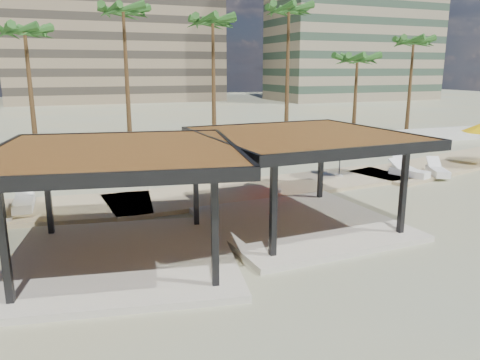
# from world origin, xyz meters

# --- Properties ---
(ground) EXTENTS (200.00, 200.00, 0.00)m
(ground) POSITION_xyz_m (0.00, 0.00, 0.00)
(ground) COLOR tan
(ground) RESTS_ON ground
(promenade) EXTENTS (44.45, 7.97, 0.24)m
(promenade) POSITION_xyz_m (2.00, 7.67, 0.06)
(promenade) COLOR #C6B284
(promenade) RESTS_ON ground
(boundary_wall) EXTENTS (56.00, 0.30, 1.20)m
(boundary_wall) POSITION_xyz_m (0.00, 16.00, 0.60)
(boundary_wall) COLOR silver
(boundary_wall) RESTS_ON ground
(building_mid) EXTENTS (38.00, 16.00, 30.40)m
(building_mid) POSITION_xyz_m (4.00, 78.00, 14.27)
(building_mid) COLOR #847259
(building_mid) RESTS_ON ground
(building_east) EXTENTS (32.00, 15.00, 36.40)m
(building_east) POSITION_xyz_m (48.00, 66.00, 17.27)
(building_east) COLOR gray
(building_east) RESTS_ON ground
(pavilion_central) EXTENTS (7.50, 7.50, 3.67)m
(pavilion_central) POSITION_xyz_m (0.76, 1.39, 2.19)
(pavilion_central) COLOR beige
(pavilion_central) RESTS_ON ground
(pavilion_west) EXTENTS (8.51, 8.51, 3.69)m
(pavilion_west) POSITION_xyz_m (-6.19, 0.43, 2.20)
(pavilion_west) COLOR beige
(pavilion_west) RESTS_ON ground
(umbrella_c) EXTENTS (3.68, 3.68, 2.52)m
(umbrella_c) POSITION_xyz_m (1.90, 5.80, 2.34)
(umbrella_c) COLOR beige
(umbrella_c) RESTS_ON promenade
(umbrella_d) EXTENTS (2.94, 2.94, 2.31)m
(umbrella_d) POSITION_xyz_m (6.57, 7.48, 2.16)
(umbrella_d) COLOR beige
(umbrella_d) RESTS_ON promenade
(lounger_a) EXTENTS (0.85, 2.39, 0.90)m
(lounger_a) POSITION_xyz_m (-9.34, 7.50, 0.40)
(lounger_a) COLOR white
(lounger_a) RESTS_ON promenade
(lounger_b) EXTENTS (1.67, 2.35, 0.86)m
(lounger_b) POSITION_xyz_m (11.99, 5.85, 0.39)
(lounger_b) COLOR white
(lounger_b) RESTS_ON promenade
(lounger_c) EXTENTS (1.44, 2.37, 0.86)m
(lounger_c) POSITION_xyz_m (10.25, 6.20, 0.39)
(lounger_c) COLOR white
(lounger_c) RESTS_ON promenade
(lounger_d) EXTENTS (1.25, 2.19, 0.79)m
(lounger_d) POSITION_xyz_m (10.80, 7.22, 0.37)
(lounger_d) COLOR white
(lounger_d) RESTS_ON promenade
(palm_c) EXTENTS (3.00, 3.00, 9.02)m
(palm_c) POSITION_xyz_m (-9.00, 18.10, 7.88)
(palm_c) COLOR brown
(palm_c) RESTS_ON ground
(palm_d) EXTENTS (3.00, 3.00, 10.51)m
(palm_d) POSITION_xyz_m (-3.00, 18.90, 9.27)
(palm_d) COLOR brown
(palm_d) RESTS_ON ground
(palm_e) EXTENTS (3.00, 3.00, 10.01)m
(palm_e) POSITION_xyz_m (3.00, 18.40, 8.80)
(palm_e) COLOR brown
(palm_e) RESTS_ON ground
(palm_f) EXTENTS (3.00, 3.00, 11.05)m
(palm_f) POSITION_xyz_m (9.00, 18.60, 9.77)
(palm_f) COLOR brown
(palm_f) RESTS_ON ground
(palm_g) EXTENTS (3.00, 3.00, 7.58)m
(palm_g) POSITION_xyz_m (15.00, 18.20, 6.51)
(palm_g) COLOR brown
(palm_g) RESTS_ON ground
(palm_h) EXTENTS (3.00, 3.00, 9.06)m
(palm_h) POSITION_xyz_m (21.00, 18.80, 7.91)
(palm_h) COLOR brown
(palm_h) RESTS_ON ground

